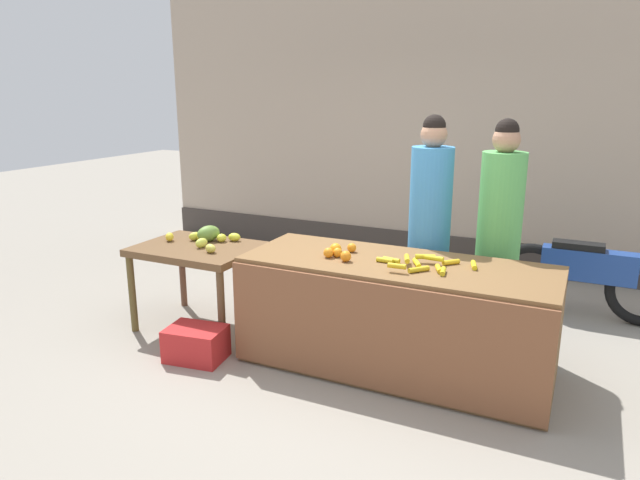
% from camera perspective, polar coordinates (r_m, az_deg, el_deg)
% --- Properties ---
extents(ground_plane, '(24.00, 24.00, 0.00)m').
position_cam_1_polar(ground_plane, '(4.63, 1.99, -11.37)').
color(ground_plane, gray).
extents(market_wall_back, '(7.49, 0.23, 3.45)m').
position_cam_1_polar(market_wall_back, '(6.91, 11.91, 11.57)').
color(market_wall_back, tan).
rests_on(market_wall_back, ground).
extents(fruit_stall_counter, '(2.26, 0.87, 0.83)m').
position_cam_1_polar(fruit_stall_counter, '(4.31, 7.50, -7.52)').
color(fruit_stall_counter, brown).
rests_on(fruit_stall_counter, ground).
extents(side_table_wooden, '(1.02, 0.77, 0.74)m').
position_cam_1_polar(side_table_wooden, '(5.04, -12.06, -1.59)').
color(side_table_wooden, brown).
rests_on(side_table_wooden, ground).
extents(banana_bunch_pile, '(0.70, 0.44, 0.07)m').
position_cam_1_polar(banana_bunch_pile, '(4.08, 10.31, -2.30)').
color(banana_bunch_pile, gold).
rests_on(banana_bunch_pile, fruit_stall_counter).
extents(orange_pile, '(0.23, 0.32, 0.09)m').
position_cam_1_polar(orange_pile, '(4.26, 1.93, -1.16)').
color(orange_pile, orange).
rests_on(orange_pile, fruit_stall_counter).
extents(mango_papaya_pile, '(0.67, 0.50, 0.14)m').
position_cam_1_polar(mango_papaya_pile, '(5.10, -11.22, 0.37)').
color(mango_papaya_pile, '#D3C84A').
rests_on(mango_papaya_pile, side_table_wooden).
extents(vendor_woman_blue_shirt, '(0.34, 0.34, 1.85)m').
position_cam_1_polar(vendor_woman_blue_shirt, '(4.76, 10.84, 1.11)').
color(vendor_woman_blue_shirt, '#33333D').
rests_on(vendor_woman_blue_shirt, ground).
extents(vendor_woman_green_shirt, '(0.34, 0.34, 1.83)m').
position_cam_1_polar(vendor_woman_green_shirt, '(4.71, 17.39, 0.41)').
color(vendor_woman_green_shirt, '#33333D').
rests_on(vendor_woman_green_shirt, ground).
extents(parked_motorcycle, '(1.60, 0.18, 0.88)m').
position_cam_1_polar(parked_motorcycle, '(5.74, 25.07, -3.26)').
color(parked_motorcycle, black).
rests_on(parked_motorcycle, ground).
extents(produce_crate, '(0.48, 0.38, 0.26)m').
position_cam_1_polar(produce_crate, '(4.61, -12.26, -10.06)').
color(produce_crate, red).
rests_on(produce_crate, ground).
extents(produce_sack, '(0.44, 0.46, 0.59)m').
position_cam_1_polar(produce_sack, '(5.30, -0.88, -4.43)').
color(produce_sack, maroon).
rests_on(produce_sack, ground).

